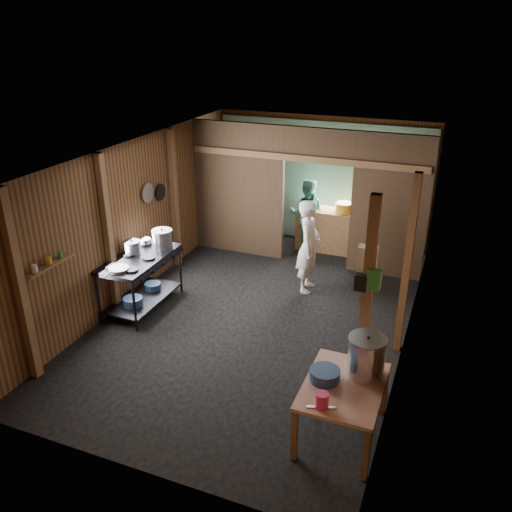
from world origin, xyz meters
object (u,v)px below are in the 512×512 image
at_px(yellow_tub, 344,207).
at_px(cook, 309,246).
at_px(stock_pot, 366,357).
at_px(gas_range, 141,282).
at_px(pink_bucket, 322,400).
at_px(stove_pot_large, 162,240).
at_px(prep_table, 342,410).

distance_m(yellow_tub, cook, 1.86).
relative_size(stock_pot, yellow_tub, 1.47).
bearing_deg(gas_range, stock_pot, -20.26).
xyz_separation_m(pink_bucket, cook, (-1.25, 3.73, 0.04)).
height_order(stove_pot_large, yellow_tub, stove_pot_large).
relative_size(prep_table, yellow_tub, 3.45).
height_order(gas_range, stove_pot_large, stove_pot_large).
distance_m(prep_table, cook, 3.60).
bearing_deg(cook, yellow_tub, -11.03).
height_order(gas_range, pink_bucket, gas_range).
bearing_deg(pink_bucket, cook, 108.54).
height_order(gas_range, prep_table, gas_range).
height_order(prep_table, yellow_tub, yellow_tub).
bearing_deg(stock_pot, gas_range, 159.74).
height_order(stock_pot, yellow_tub, stock_pot).
height_order(prep_table, stove_pot_large, stove_pot_large).
height_order(stock_pot, pink_bucket, stock_pot).
distance_m(stock_pot, cook, 3.40).
relative_size(stove_pot_large, cook, 0.21).
bearing_deg(yellow_tub, cook, -95.13).
bearing_deg(yellow_tub, gas_range, -125.90).
relative_size(pink_bucket, yellow_tub, 0.50).
relative_size(stock_pot, pink_bucket, 2.98).
bearing_deg(yellow_tub, stock_pot, -74.09).
height_order(prep_table, stock_pot, stock_pot).
xyz_separation_m(prep_table, stove_pot_large, (-3.54, 2.16, 0.70)).
bearing_deg(prep_table, stock_pot, 57.55).
bearing_deg(yellow_tub, stove_pot_large, -127.84).
distance_m(stock_pot, pink_bucket, 0.79).
bearing_deg(gas_range, prep_table, -24.65).
distance_m(stove_pot_large, yellow_tub, 3.79).
distance_m(gas_range, yellow_tub, 4.28).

